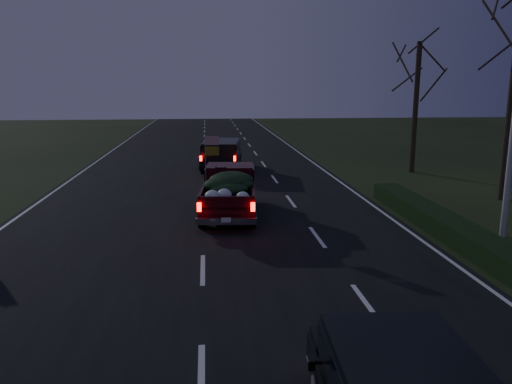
{
  "coord_description": "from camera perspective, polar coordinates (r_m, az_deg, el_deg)",
  "views": [
    {
      "loc": [
        0.16,
        -12.38,
        4.73
      ],
      "look_at": [
        1.75,
        3.52,
        1.3
      ],
      "focal_mm": 35.0,
      "sensor_mm": 36.0,
      "label": 1
    }
  ],
  "objects": [
    {
      "name": "bare_tree_far",
      "position": [
        28.72,
        17.99,
        12.53
      ],
      "size": [
        3.6,
        3.6,
        7.0
      ],
      "color": "black",
      "rests_on": "ground"
    },
    {
      "name": "road_asphalt",
      "position": [
        13.25,
        -6.1,
        -8.82
      ],
      "size": [
        14.0,
        120.0,
        0.02
      ],
      "primitive_type": "cube",
      "color": "black",
      "rests_on": "ground"
    },
    {
      "name": "ground",
      "position": [
        13.25,
        -6.1,
        -8.86
      ],
      "size": [
        120.0,
        120.0,
        0.0
      ],
      "primitive_type": "plane",
      "color": "black",
      "rests_on": "ground"
    },
    {
      "name": "pickup_truck",
      "position": [
        18.52,
        -3.08,
        0.4
      ],
      "size": [
        2.32,
        5.12,
        2.61
      ],
      "rotation": [
        0.0,
        0.0,
        -0.09
      ],
      "color": "#38070E",
      "rests_on": "ground"
    },
    {
      "name": "hedge_row",
      "position": [
        17.73,
        20.05,
        -3.1
      ],
      "size": [
        1.0,
        10.0,
        0.6
      ],
      "primitive_type": "cube",
      "color": "black",
      "rests_on": "ground"
    },
    {
      "name": "lead_suv",
      "position": [
        28.33,
        -3.93,
        4.57
      ],
      "size": [
        2.55,
        4.94,
        1.36
      ],
      "rotation": [
        0.0,
        0.0,
        -0.13
      ],
      "color": "black",
      "rests_on": "ground"
    }
  ]
}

